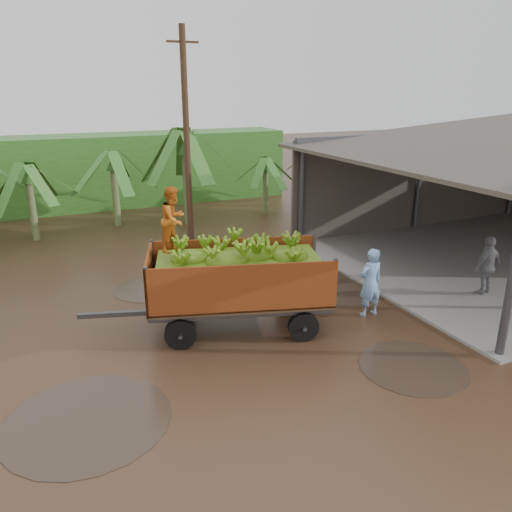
{
  "coord_description": "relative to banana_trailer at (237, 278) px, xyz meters",
  "views": [
    {
      "loc": [
        -3.94,
        -10.63,
        5.86
      ],
      "look_at": [
        1.12,
        0.63,
        1.67
      ],
      "focal_mm": 35.0,
      "sensor_mm": 36.0,
      "label": 1
    }
  ],
  "objects": [
    {
      "name": "hedge_north",
      "position": [
        -2.38,
        15.85,
        0.44
      ],
      "size": [
        22.0,
        3.0,
        3.6
      ],
      "primitive_type": "cube",
      "color": "#2D661E",
      "rests_on": "ground"
    },
    {
      "name": "ground",
      "position": [
        -0.38,
        -0.15,
        -1.36
      ],
      "size": [
        100.0,
        100.0,
        0.0
      ],
      "primitive_type": "plane",
      "color": "black",
      "rests_on": "ground"
    },
    {
      "name": "banana_trailer",
      "position": [
        0.0,
        0.0,
        0.0
      ],
      "size": [
        6.26,
        3.34,
        3.66
      ],
      "rotation": [
        0.0,
        0.0,
        -0.29
      ],
      "color": "#AD4718",
      "rests_on": "ground"
    },
    {
      "name": "utility_pole",
      "position": [
        1.22,
        7.99,
        2.7
      ],
      "size": [
        1.2,
        0.24,
        8.01
      ],
      "color": "#47301E",
      "rests_on": "ground"
    },
    {
      "name": "man_blue",
      "position": [
        3.49,
        -0.8,
        -0.41
      ],
      "size": [
        0.7,
        0.47,
        1.89
      ],
      "primitive_type": "imported",
      "rotation": [
        0.0,
        0.0,
        3.16
      ],
      "color": "#7EABE6",
      "rests_on": "ground"
    },
    {
      "name": "man_grey",
      "position": [
        7.4,
        -1.12,
        -0.44
      ],
      "size": [
        1.13,
        0.59,
        1.84
      ],
      "primitive_type": "imported",
      "rotation": [
        0.0,
        0.0,
        3.28
      ],
      "color": "gray",
      "rests_on": "ground"
    }
  ]
}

